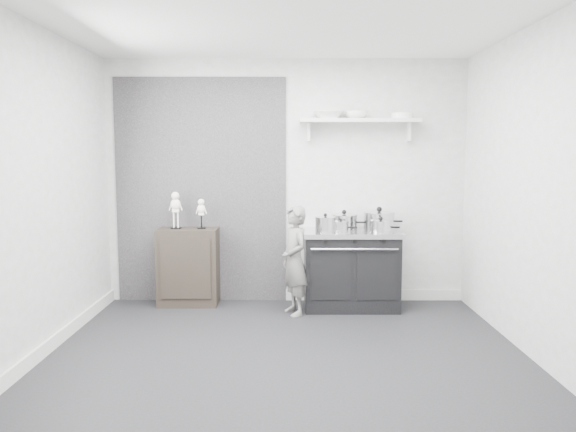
% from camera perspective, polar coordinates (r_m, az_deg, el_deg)
% --- Properties ---
extents(ground, '(4.00, 4.00, 0.00)m').
position_cam_1_polar(ground, '(4.78, -0.27, -13.98)').
color(ground, black).
rests_on(ground, ground).
extents(room_shell, '(4.02, 3.62, 2.71)m').
position_cam_1_polar(room_shell, '(4.63, -1.38, 6.09)').
color(room_shell, '#AAAAA8').
rests_on(room_shell, ground).
extents(wall_shelf, '(1.30, 0.26, 0.24)m').
position_cam_1_polar(wall_shelf, '(6.22, 7.28, 9.49)').
color(wall_shelf, silver).
rests_on(wall_shelf, room_shell).
extents(stove, '(1.05, 0.66, 0.84)m').
position_cam_1_polar(stove, '(6.12, 6.38, -5.36)').
color(stove, black).
rests_on(stove, ground).
extents(side_cabinet, '(0.65, 0.38, 0.85)m').
position_cam_1_polar(side_cabinet, '(6.31, -10.06, -5.08)').
color(side_cabinet, black).
rests_on(side_cabinet, ground).
extents(child, '(0.40, 0.48, 1.13)m').
position_cam_1_polar(child, '(5.80, 0.68, -4.55)').
color(child, slate).
rests_on(child, ground).
extents(pot_front_left, '(0.31, 0.22, 0.20)m').
position_cam_1_polar(pot_front_left, '(5.91, 3.82, -0.85)').
color(pot_front_left, '#BCBDBF').
rests_on(pot_front_left, stove).
extents(pot_back_left, '(0.38, 0.30, 0.21)m').
position_cam_1_polar(pot_back_left, '(6.18, 5.72, -0.56)').
color(pot_back_left, '#BCBDBF').
rests_on(pot_back_left, stove).
extents(pot_back_right, '(0.43, 0.34, 0.25)m').
position_cam_1_polar(pot_back_right, '(6.21, 9.24, -0.44)').
color(pot_back_right, '#BCBDBF').
rests_on(pot_back_right, stove).
extents(pot_front_right, '(0.31, 0.22, 0.17)m').
position_cam_1_polar(pot_front_right, '(5.92, 9.43, -1.06)').
color(pot_front_right, '#BCBDBF').
rests_on(pot_front_right, stove).
extents(pot_front_center, '(0.26, 0.17, 0.15)m').
position_cam_1_polar(pot_front_center, '(5.90, 5.39, -1.09)').
color(pot_front_center, '#BCBDBF').
rests_on(pot_front_center, stove).
extents(skeleton_full, '(0.13, 0.08, 0.47)m').
position_cam_1_polar(skeleton_full, '(6.24, -11.35, 0.86)').
color(skeleton_full, white).
rests_on(skeleton_full, side_cabinet).
extents(skeleton_torso, '(0.10, 0.07, 0.37)m').
position_cam_1_polar(skeleton_torso, '(6.20, -8.80, 0.45)').
color(skeleton_torso, white).
rests_on(skeleton_torso, side_cabinet).
extents(bowl_large, '(0.33, 0.33, 0.08)m').
position_cam_1_polar(bowl_large, '(6.18, 4.15, 10.21)').
color(bowl_large, white).
rests_on(bowl_large, wall_shelf).
extents(bowl_small, '(0.25, 0.25, 0.08)m').
position_cam_1_polar(bowl_small, '(6.21, 6.94, 10.15)').
color(bowl_small, white).
rests_on(bowl_small, wall_shelf).
extents(plate_stack, '(0.23, 0.23, 0.06)m').
position_cam_1_polar(plate_stack, '(6.29, 11.53, 9.94)').
color(plate_stack, white).
rests_on(plate_stack, wall_shelf).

